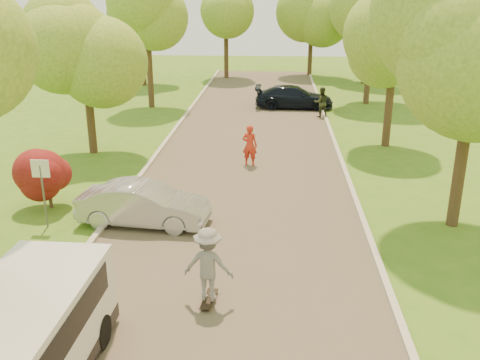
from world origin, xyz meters
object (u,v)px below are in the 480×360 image
(dark_sedan, at_px, (294,97))
(person_striped, at_px, (250,145))
(minivan, at_px, (15,354))
(person_olive, at_px, (321,102))
(skateboarder, at_px, (208,264))
(longboard, at_px, (209,299))
(street_sign, at_px, (42,179))
(silver_sedan, at_px, (144,204))

(dark_sedan, xyz_separation_m, person_striped, (-2.14, -11.66, 0.17))
(minivan, distance_m, person_olive, 24.23)
(skateboarder, bearing_deg, person_striped, -86.58)
(minivan, relative_size, person_olive, 3.01)
(longboard, bearing_deg, street_sign, -29.71)
(minivan, bearing_deg, longboard, 49.92)
(street_sign, bearing_deg, minivan, -70.46)
(silver_sedan, bearing_deg, street_sign, 102.90)
(person_olive, bearing_deg, longboard, 69.21)
(silver_sedan, xyz_separation_m, dark_sedan, (5.12, 17.87, 0.03))
(silver_sedan, bearing_deg, skateboarder, -143.57)
(minivan, distance_m, silver_sedan, 7.72)
(street_sign, height_order, person_olive, street_sign)
(skateboarder, bearing_deg, street_sign, -29.71)
(street_sign, distance_m, longboard, 6.96)
(street_sign, distance_m, silver_sedan, 3.13)
(street_sign, bearing_deg, skateboarder, -35.37)
(dark_sedan, relative_size, person_olive, 2.77)
(silver_sedan, bearing_deg, dark_sedan, -10.33)
(street_sign, height_order, person_striped, street_sign)
(silver_sedan, distance_m, skateboarder, 5.03)
(dark_sedan, height_order, longboard, dark_sedan)
(dark_sedan, xyz_separation_m, skateboarder, (-2.55, -22.18, 0.32))
(minivan, height_order, skateboarder, minivan)
(dark_sedan, bearing_deg, person_striped, 170.40)
(longboard, bearing_deg, silver_sedan, -53.57)
(minivan, relative_size, dark_sedan, 1.09)
(minivan, xyz_separation_m, dark_sedan, (5.50, 25.58, -0.32))
(silver_sedan, distance_m, longboard, 5.05)
(dark_sedan, bearing_deg, skateboarder, 174.24)
(street_sign, distance_m, skateboarder, 6.82)
(dark_sedan, distance_m, person_striped, 11.86)
(skateboarder, height_order, person_olive, skateboarder)
(silver_sedan, relative_size, person_olive, 2.34)
(longboard, bearing_deg, dark_sedan, -90.91)
(silver_sedan, relative_size, dark_sedan, 0.85)
(minivan, distance_m, skateboarder, 4.49)
(silver_sedan, height_order, person_striped, person_striped)
(person_striped, bearing_deg, longboard, 100.62)
(street_sign, xyz_separation_m, person_olive, (9.59, 15.87, -0.70))
(longboard, height_order, skateboarder, skateboarder)
(longboard, xyz_separation_m, person_striped, (0.41, 10.52, 0.77))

